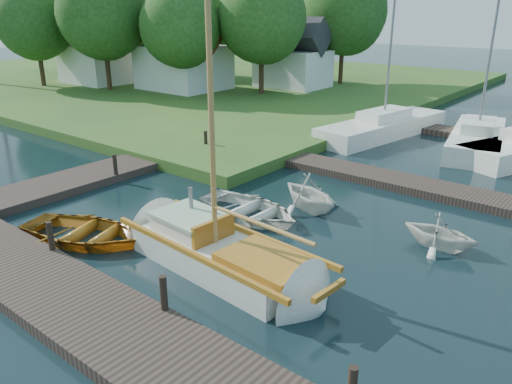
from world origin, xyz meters
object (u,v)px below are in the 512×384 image
Objects in this scene: marina_boat_0 at (383,126)px; tree_7 at (345,10)px; tree_5 at (139,19)px; sailboat at (225,258)px; mooring_post_5 at (206,140)px; tender_a at (249,206)px; mooring_post_4 at (115,165)px; house_c at (293,60)px; tree_0 at (35,19)px; tree_3 at (262,16)px; house_b at (98,54)px; tender_b at (309,191)px; mooring_post_2 at (164,293)px; tender_d at (441,229)px; marina_boat_1 at (477,137)px; dinghy at (84,228)px; tree_6 at (63,16)px; mooring_post_1 at (50,236)px; house_a at (183,56)px; tree_4 at (217,8)px; tree_1 at (103,12)px.

marina_boat_0 is 1.07× the size of tree_7.
tree_7 reaches higher than tree_5.
marina_boat_0 reaches higher than sailboat.
mooring_post_5 is 7.70m from tender_a.
house_c is (-7.00, 22.00, 1.88)m from mooring_post_4.
house_c is 0.64× the size of tree_0.
house_b is at bearing -163.87° from tree_3.
mooring_post_2 is at bearing -152.29° from tender_b.
mooring_post_2 is 0.09× the size of tree_3.
mooring_post_2 is 0.08× the size of sailboat.
mooring_post_5 is 0.08× the size of marina_boat_0.
tender_b reaches higher than tender_d.
mooring_post_5 is at bearing -76.64° from tree_7.
tree_5 is 18.99m from tree_7.
marina_boat_1 reaches higher than house_b.
tender_a is at bearing -49.15° from dinghy.
mooring_post_5 is at bearing -33.20° from tree_5.
tender_d is at bearing 10.83° from mooring_post_4.
tree_5 is 0.96× the size of tree_6.
sailboat reaches higher than house_b.
marina_boat_0 is (0.83, 18.42, -0.14)m from mooring_post_1.
mooring_post_5 is 17.18m from house_a.
mooring_post_2 is 8.00m from tender_d.
tree_5 is (-10.00, 4.05, 2.46)m from house_a.
house_c is (-10.66, 25.82, 2.18)m from dinghy.
marina_boat_1 is (5.46, 18.83, -0.13)m from mooring_post_1.
mooring_post_5 is at bearing 56.28° from tender_a.
tree_4 is (-8.00, 4.00, 0.56)m from tree_3.
house_b is 0.70× the size of tree_0.
marina_boat_1 is 2.05× the size of house_c.
tender_a is at bearing -66.19° from tree_7.
tree_6 is at bearing 94.68° from marina_boat_0.
tender_d is 25.14m from tree_3.
house_a is at bearing -161.15° from tree_3.
sailboat reaches higher than tender_d.
dinghy is (-0.34, 1.18, -0.30)m from mooring_post_1.
tree_5 is (-31.50, 25.05, 4.72)m from mooring_post_2.
tree_1 is (-17.00, 7.05, 5.39)m from mooring_post_5.
tree_6 is at bearing 73.24° from tender_d.
tender_a is 28.49m from tree_7.
tree_7 reaches higher than tree_6.
tree_7 reaches higher than house_a.
house_c is (-11.00, 27.00, 1.88)m from mooring_post_1.
tender_a is 0.45× the size of tree_0.
marina_boat_1 is at bearing 13.58° from tender_d.
tree_4 is (8.00, 12.00, 0.84)m from tree_0.
mooring_post_1 is 0.10× the size of tree_0.
tender_b is 4.45m from tender_d.
mooring_post_1 and mooring_post_4 have the same top height.
house_a is (-13.00, 16.00, 2.26)m from mooring_post_4.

